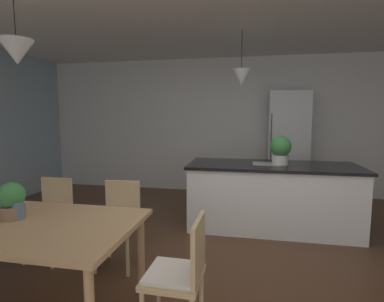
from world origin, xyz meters
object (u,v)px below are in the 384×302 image
object	(u,v)px
chair_far_left	(50,216)
refrigerator	(287,146)
chair_kitchen_end	(180,272)
dining_table	(20,230)
vase_on_dining_table	(17,211)
potted_plant_on_table	(12,200)
chair_far_right	(119,221)
kitchen_island	(271,196)
potted_plant_on_island	(280,149)

from	to	relation	value
chair_far_left	refrigerator	bearing A→B (deg)	45.99
chair_kitchen_end	refrigerator	size ratio (longest dim) A/B	0.44
dining_table	vase_on_dining_table	distance (m)	0.15
chair_far_left	potted_plant_on_table	world-z (taller)	potted_plant_on_table
dining_table	potted_plant_on_table	world-z (taller)	potted_plant_on_table
chair_far_right	potted_plant_on_table	size ratio (longest dim) A/B	2.98
chair_kitchen_end	chair_far_left	size ratio (longest dim) A/B	1.00
kitchen_island	potted_plant_on_table	distance (m)	3.09
chair_kitchen_end	potted_plant_on_island	bearing A→B (deg)	68.91
kitchen_island	potted_plant_on_table	size ratio (longest dim) A/B	7.81
potted_plant_on_table	vase_on_dining_table	bearing A→B (deg)	-6.36
refrigerator	chair_far_left	bearing A→B (deg)	-134.01
chair_far_right	refrigerator	distance (m)	3.56
dining_table	refrigerator	world-z (taller)	refrigerator
chair_far_right	potted_plant_on_island	xyz separation A→B (m)	(1.73, 1.36, 0.64)
chair_far_left	chair_far_right	bearing A→B (deg)	-0.00
refrigerator	potted_plant_on_table	world-z (taller)	refrigerator
chair_kitchen_end	potted_plant_on_island	distance (m)	2.48
chair_far_left	chair_far_right	world-z (taller)	same
chair_far_right	vase_on_dining_table	size ratio (longest dim) A/B	6.19
refrigerator	potted_plant_on_island	size ratio (longest dim) A/B	5.10
chair_kitchen_end	refrigerator	world-z (taller)	refrigerator
dining_table	refrigerator	xyz separation A→B (m)	(2.40, 3.77, 0.31)
potted_plant_on_island	kitchen_island	bearing A→B (deg)	180.00
chair_kitchen_end	potted_plant_on_table	size ratio (longest dim) A/B	2.98
potted_plant_on_island	chair_far_right	bearing A→B (deg)	-141.78
dining_table	vase_on_dining_table	world-z (taller)	vase_on_dining_table
dining_table	potted_plant_on_island	xyz separation A→B (m)	(2.13, 2.23, 0.43)
chair_far_left	potted_plant_on_island	xyz separation A→B (m)	(2.54, 1.36, 0.64)
potted_plant_on_island	potted_plant_on_table	world-z (taller)	potted_plant_on_island
chair_kitchen_end	chair_far_right	world-z (taller)	same
chair_far_right	potted_plant_on_island	size ratio (longest dim) A/B	2.22
chair_far_left	kitchen_island	bearing A→B (deg)	29.20
dining_table	potted_plant_on_table	xyz separation A→B (m)	(-0.10, 0.05, 0.22)
dining_table	vase_on_dining_table	xyz separation A→B (m)	(-0.06, 0.04, 0.14)
chair_far_right	refrigerator	size ratio (longest dim) A/B	0.44
chair_far_right	chair_kitchen_end	bearing A→B (deg)	-45.12
chair_kitchen_end	kitchen_island	xyz separation A→B (m)	(0.76, 2.23, -0.01)
chair_far_right	vase_on_dining_table	world-z (taller)	vase_on_dining_table
chair_far_right	potted_plant_on_table	xyz separation A→B (m)	(-0.51, -0.82, 0.42)
potted_plant_on_table	vase_on_dining_table	world-z (taller)	potted_plant_on_table
dining_table	chair_kitchen_end	bearing A→B (deg)	-0.04
chair_kitchen_end	potted_plant_on_island	world-z (taller)	potted_plant_on_island
dining_table	chair_kitchen_end	size ratio (longest dim) A/B	2.07
chair_far_left	potted_plant_on_island	world-z (taller)	potted_plant_on_island
kitchen_island	vase_on_dining_table	distance (m)	3.05
kitchen_island	refrigerator	world-z (taller)	refrigerator
kitchen_island	potted_plant_on_island	xyz separation A→B (m)	(0.10, 0.00, 0.65)
vase_on_dining_table	refrigerator	bearing A→B (deg)	56.64
kitchen_island	vase_on_dining_table	size ratio (longest dim) A/B	16.23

